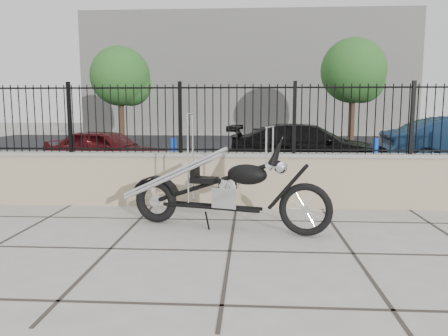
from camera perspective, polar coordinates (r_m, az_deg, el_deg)
ground_plane at (r=5.47m, az=0.76°, el=-10.81°), size 90.00×90.00×0.00m
parking_lot at (r=17.77m, az=2.70°, el=2.21°), size 30.00×30.00×0.00m
retaining_wall at (r=7.79m, az=1.65°, el=-1.54°), size 14.00×0.36×0.96m
iron_fence at (r=7.69m, az=1.69°, el=6.43°), size 14.00×0.08×1.20m
background_building at (r=31.76m, az=3.13°, el=11.93°), size 22.00×6.00×8.00m
chopper_motorcycle at (r=6.27m, az=-0.17°, el=-0.38°), size 2.88×1.24×1.71m
car_red at (r=12.34m, az=-15.06°, el=2.22°), size 3.73×2.23×1.19m
car_black at (r=12.51m, az=10.98°, el=2.69°), size 4.65×2.26×1.30m
bollard_a at (r=9.59m, az=-6.58°, el=0.62°), size 0.15×0.15×1.10m
bollard_b at (r=10.62m, az=19.11°, el=0.83°), size 0.16×0.16×1.06m
tree_left at (r=22.19m, az=-13.43°, el=11.92°), size 2.87×2.87×4.85m
tree_right at (r=22.18m, az=16.55°, el=12.47°), size 3.09×3.09×5.21m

